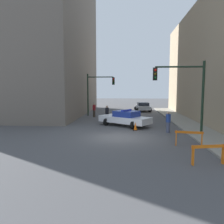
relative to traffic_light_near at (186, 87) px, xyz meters
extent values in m
plane|color=#4C4C4F|center=(-4.73, -1.01, -3.53)|extent=(120.00, 120.00, 0.00)
cube|color=gray|center=(1.47, -1.01, -3.47)|extent=(2.40, 44.00, 0.12)
cube|color=#6B6056|center=(-16.73, 12.99, 9.34)|extent=(14.00, 20.00, 25.73)
cylinder|color=black|center=(1.17, 0.01, -0.81)|extent=(0.18, 0.18, 5.20)
cylinder|color=black|center=(-0.53, 0.01, 1.39)|extent=(3.40, 0.12, 0.12)
cube|color=black|center=(-2.23, 0.01, 0.89)|extent=(0.30, 0.22, 0.90)
sphere|color=red|center=(-2.23, -0.14, 1.16)|extent=(0.18, 0.18, 0.18)
sphere|color=#4C3D0C|center=(-2.23, -0.14, 0.89)|extent=(0.18, 0.18, 0.18)
sphere|color=#0C4219|center=(-2.23, -0.14, 0.62)|extent=(0.18, 0.18, 0.18)
cylinder|color=black|center=(-9.13, 11.06, -0.93)|extent=(0.18, 0.18, 5.20)
cylinder|color=black|center=(-7.53, 11.06, 1.27)|extent=(3.20, 0.12, 0.12)
cube|color=black|center=(-5.93, 11.06, 0.77)|extent=(0.30, 0.22, 0.90)
sphere|color=red|center=(-5.93, 10.91, 1.04)|extent=(0.18, 0.18, 0.18)
sphere|color=#4C3D0C|center=(-5.93, 10.91, 0.77)|extent=(0.18, 0.18, 0.18)
sphere|color=#0C4219|center=(-5.93, 10.91, 0.50)|extent=(0.18, 0.18, 0.18)
cube|color=white|center=(-4.43, 3.62, -2.93)|extent=(4.93, 4.18, 0.55)
cube|color=navy|center=(-4.27, 3.51, -2.39)|extent=(2.55, 2.46, 0.52)
cylinder|color=black|center=(-6.11, 3.73, -3.20)|extent=(0.55, 0.67, 0.66)
cylinder|color=black|center=(-5.15, 5.14, -3.20)|extent=(0.55, 0.67, 0.66)
cylinder|color=black|center=(-3.70, 2.09, -3.20)|extent=(0.55, 0.67, 0.66)
cylinder|color=black|center=(-2.75, 3.50, -3.20)|extent=(0.55, 0.67, 0.66)
cube|color=#2633BF|center=(-4.27, 3.51, -2.07)|extent=(0.95, 1.26, 0.12)
cube|color=silver|center=(-1.88, 16.99, -2.96)|extent=(2.16, 4.44, 0.52)
cube|color=#232833|center=(-1.86, 16.82, -2.46)|extent=(1.73, 1.94, 0.48)
cylinder|color=black|center=(-2.82, 18.25, -3.22)|extent=(0.64, 0.27, 0.62)
cylinder|color=black|center=(-1.17, 18.39, -3.22)|extent=(0.64, 0.27, 0.62)
cylinder|color=black|center=(-2.59, 15.59, -3.22)|extent=(0.64, 0.27, 0.62)
cylinder|color=black|center=(-0.94, 15.74, -3.22)|extent=(0.64, 0.27, 0.62)
cylinder|color=black|center=(-6.27, 6.08, -3.12)|extent=(0.37, 0.37, 0.82)
cylinder|color=black|center=(-6.27, 6.08, -2.40)|extent=(0.48, 0.48, 0.62)
sphere|color=tan|center=(-6.27, 6.08, -1.98)|extent=(0.29, 0.29, 0.22)
cylinder|color=#382D23|center=(-8.13, 9.62, -3.12)|extent=(0.38, 0.38, 0.82)
cylinder|color=maroon|center=(-8.13, 9.62, -2.40)|extent=(0.49, 0.49, 0.62)
sphere|color=tan|center=(-8.13, 9.62, -1.98)|extent=(0.30, 0.30, 0.22)
cylinder|color=#474C66|center=(-1.06, 0.82, -3.12)|extent=(0.34, 0.34, 0.82)
cylinder|color=navy|center=(-1.06, 0.82, -2.40)|extent=(0.44, 0.44, 0.62)
sphere|color=tan|center=(-1.06, 0.82, -1.98)|extent=(0.27, 0.27, 0.22)
cube|color=orange|center=(-0.59, -6.25, -2.70)|extent=(1.58, 0.37, 0.14)
cube|color=orange|center=(-1.29, -6.40, -3.08)|extent=(0.08, 0.17, 0.90)
cube|color=orange|center=(0.12, -6.11, -3.08)|extent=(0.08, 0.17, 0.90)
cube|color=orange|center=(-0.57, -3.12, -2.70)|extent=(1.59, 0.29, 0.14)
cube|color=orange|center=(-1.28, -3.01, -3.08)|extent=(0.07, 0.17, 0.90)
cube|color=orange|center=(0.14, -3.23, -3.08)|extent=(0.07, 0.17, 0.90)
cube|color=black|center=(-3.53, 1.59, -3.51)|extent=(0.36, 0.36, 0.04)
cone|color=#F2600C|center=(-3.53, 1.59, -3.18)|extent=(0.28, 0.28, 0.62)
camera|label=1|loc=(-4.20, -15.99, -0.14)|focal=35.00mm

